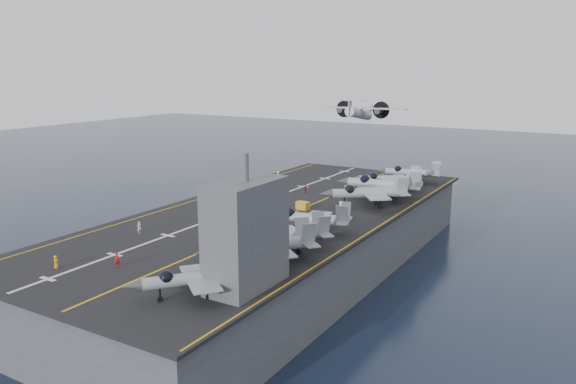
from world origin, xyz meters
The scene contains 27 objects.
ground centered at (0.00, 0.00, 0.00)m, with size 500.00×500.00×0.00m, color #142135.
hull centered at (0.00, 0.00, 5.00)m, with size 36.00×90.00×10.00m, color #56595E.
flight_deck centered at (0.00, 0.00, 10.20)m, with size 38.00×92.00×0.40m, color black.
foul_line centered at (3.00, 0.00, 10.42)m, with size 0.35×90.00×0.02m, color gold.
landing_centerline centered at (-6.00, 0.00, 10.42)m, with size 0.50×90.00×0.02m, color silver.
deck_edge_port centered at (-17.00, 0.00, 10.42)m, with size 0.25×90.00×0.02m, color gold.
deck_edge_stbd centered at (18.50, 0.00, 10.42)m, with size 0.25×90.00×0.02m, color gold.
island_superstructure centered at (15.00, -30.00, 17.90)m, with size 5.00×10.00×15.00m, color #56595E, non-canonical shape.
fighter_jet_0 centered at (11.83, -35.27, 12.63)m, with size 14.72×15.36×4.46m, color #8D959C, non-canonical shape.
fighter_jet_1 centered at (12.87, -23.24, 13.02)m, with size 17.38×18.02×5.24m, color #8E979F, non-canonical shape.
fighter_jet_2 centered at (12.48, -17.64, 12.82)m, with size 16.24×16.60×4.85m, color gray, non-canonical shape.
fighter_jet_3 centered at (10.99, -8.12, 12.78)m, with size 15.51×12.15×4.77m, color gray, non-canonical shape.
fighter_jet_5 centered at (12.32, 10.88, 13.10)m, with size 18.66×17.53×5.40m, color #9CA6AD, non-canonical shape.
fighter_jet_6 centered at (11.90, 18.88, 13.19)m, with size 17.85×13.67×5.57m, color gray, non-canonical shape.
fighter_jet_7 centered at (10.72, 25.04, 12.87)m, with size 16.96×14.85×4.94m, color #9097A0, non-canonical shape.
fighter_jet_8 centered at (11.85, 35.31, 12.73)m, with size 14.93×11.43×4.66m, color #919AA0, non-canonical shape.
tow_cart_a centered at (2.09, -19.93, 11.03)m, with size 2.45×2.08×1.25m, color gold, non-canonical shape.
tow_cart_b centered at (3.24, 3.59, 11.06)m, with size 2.38×1.74×1.32m, color gold, non-canonical shape.
tow_cart_c centered at (3.72, 22.18, 11.00)m, with size 2.06×1.39×1.20m, color #BEAF0E, non-canonical shape.
crew_0 centered at (-8.20, -37.16, 11.22)m, with size 1.07×1.18×1.64m, color yellow.
crew_1 centered at (-10.27, -21.39, 11.30)m, with size 1.09×1.28×1.81m, color silver.
crew_2 centered at (-8.08, -1.65, 11.25)m, with size 1.22×1.17×1.70m, color green.
crew_3 centered at (-11.61, 5.39, 11.42)m, with size 1.34×1.00×2.04m, color #1C7D27.
crew_4 centered at (-2.66, 15.07, 11.23)m, with size 0.85×1.10×1.65m, color #A62625.
crew_5 centered at (-14.13, 23.48, 11.35)m, with size 0.99×1.28×1.91m, color white.
crew_6 centered at (-2.18, -33.04, 11.33)m, with size 1.33×1.15×1.87m, color #B21919.
transport_plane centered at (-9.95, 56.49, 22.61)m, with size 26.13×19.12×5.81m, color silver, non-canonical shape.
Camera 1 is at (49.05, -78.08, 34.24)m, focal length 35.00 mm.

